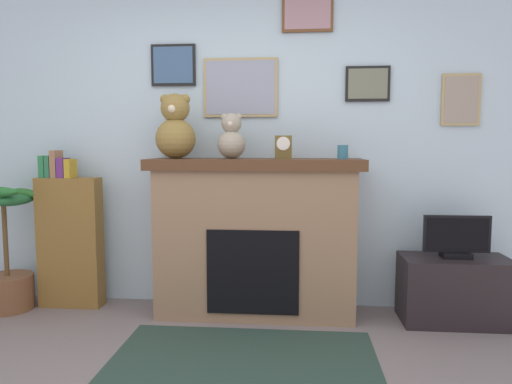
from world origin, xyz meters
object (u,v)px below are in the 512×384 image
at_px(mantel_clock, 283,147).
at_px(candle_jar, 343,152).
at_px(television, 457,238).
at_px(tv_stand, 454,290).
at_px(fireplace, 256,236).
at_px(teddy_bear_grey, 231,138).
at_px(teddy_bear_brown, 175,129).
at_px(bookshelf, 70,238).
at_px(potted_plant, 6,267).

bearing_deg(mantel_clock, candle_jar, 0.19).
xyz_separation_m(television, mantel_clock, (-1.25, 0.04, 0.65)).
bearing_deg(tv_stand, fireplace, 177.64).
distance_m(candle_jar, teddy_bear_grey, 0.83).
bearing_deg(fireplace, teddy_bear_brown, -178.26).
bearing_deg(teddy_bear_grey, fireplace, 5.79).
height_order(bookshelf, potted_plant, bookshelf).
distance_m(potted_plant, mantel_clock, 2.35).
bearing_deg(candle_jar, tv_stand, -2.97).
bearing_deg(potted_plant, tv_stand, 0.54).
relative_size(fireplace, television, 3.40).
height_order(teddy_bear_brown, teddy_bear_grey, teddy_bear_brown).
relative_size(bookshelf, mantel_clock, 7.30).
relative_size(bookshelf, teddy_bear_grey, 3.69).
bearing_deg(television, potted_plant, -179.48).
distance_m(potted_plant, teddy_bear_brown, 1.72).
distance_m(television, teddy_bear_grey, 1.78).
height_order(fireplace, mantel_clock, mantel_clock).
bearing_deg(teddy_bear_brown, mantel_clock, -0.06).
distance_m(television, teddy_bear_brown, 2.20).
bearing_deg(mantel_clock, bookshelf, 178.01).
bearing_deg(tv_stand, teddy_bear_brown, 178.84).
xyz_separation_m(mantel_clock, teddy_bear_grey, (-0.39, 0.00, 0.07)).
relative_size(potted_plant, candle_jar, 9.64).
bearing_deg(candle_jar, fireplace, 178.42).
distance_m(tv_stand, teddy_bear_brown, 2.36).
xyz_separation_m(candle_jar, teddy_bear_grey, (-0.82, -0.00, 0.10)).
bearing_deg(mantel_clock, potted_plant, -178.06).
distance_m(mantel_clock, teddy_bear_brown, 0.82).
bearing_deg(teddy_bear_grey, tv_stand, -1.47).
bearing_deg(teddy_bear_brown, candle_jar, 0.03).
bearing_deg(candle_jar, teddy_bear_brown, -179.97).
bearing_deg(tv_stand, television, -90.00).
xyz_separation_m(bookshelf, tv_stand, (2.95, -0.10, -0.31)).
relative_size(teddy_bear_brown, teddy_bear_grey, 1.43).
xyz_separation_m(television, candle_jar, (-0.81, 0.04, 0.62)).
distance_m(bookshelf, candle_jar, 2.24).
xyz_separation_m(candle_jar, mantel_clock, (-0.43, -0.00, 0.04)).
height_order(potted_plant, television, potted_plant).
xyz_separation_m(bookshelf, teddy_bear_grey, (1.31, -0.06, 0.78)).
bearing_deg(fireplace, potted_plant, -177.30).
height_order(potted_plant, candle_jar, candle_jar).
xyz_separation_m(fireplace, television, (1.46, -0.06, 0.02)).
bearing_deg(candle_jar, teddy_bear_grey, -179.97).
height_order(bookshelf, candle_jar, candle_jar).
height_order(tv_stand, television, television).
bearing_deg(potted_plant, candle_jar, 1.64).
bearing_deg(mantel_clock, fireplace, 174.73).
relative_size(bookshelf, candle_jar, 12.22).
xyz_separation_m(teddy_bear_brown, teddy_bear_grey, (0.42, 0.00, -0.07)).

